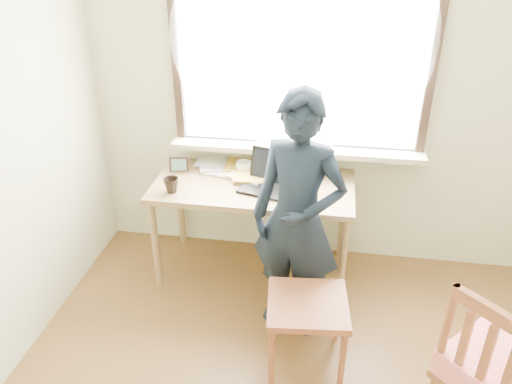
% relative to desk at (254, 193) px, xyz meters
% --- Properties ---
extents(room_shell, '(3.52, 4.02, 2.61)m').
position_rel_desk_xyz_m(room_shell, '(0.45, -1.43, 0.95)').
color(room_shell, beige).
rests_on(room_shell, ground).
extents(desk, '(1.42, 0.71, 0.76)m').
position_rel_desk_xyz_m(desk, '(0.00, 0.00, 0.00)').
color(desk, olive).
rests_on(desk, ground).
extents(laptop, '(0.43, 0.38, 0.25)m').
position_rel_desk_xyz_m(laptop, '(0.12, -0.03, 0.14)').
color(laptop, black).
rests_on(laptop, desk).
extents(mug_white, '(0.16, 0.16, 0.09)m').
position_rel_desk_xyz_m(mug_white, '(-0.10, 0.16, 0.12)').
color(mug_white, white).
rests_on(mug_white, desk).
extents(mug_dark, '(0.13, 0.13, 0.10)m').
position_rel_desk_xyz_m(mug_dark, '(-0.54, -0.21, 0.13)').
color(mug_dark, black).
rests_on(mug_dark, desk).
extents(mouse, '(0.10, 0.07, 0.04)m').
position_rel_desk_xyz_m(mouse, '(0.41, -0.10, 0.10)').
color(mouse, black).
rests_on(mouse, desk).
extents(desk_clutter, '(0.86, 0.49, 0.03)m').
position_rel_desk_xyz_m(desk_clutter, '(-0.20, 0.23, 0.10)').
color(desk_clutter, white).
rests_on(desk_clutter, desk).
extents(book_a, '(0.29, 0.34, 0.03)m').
position_rel_desk_xyz_m(book_a, '(-0.45, 0.21, 0.09)').
color(book_a, white).
rests_on(book_a, desk).
extents(book_b, '(0.28, 0.31, 0.02)m').
position_rel_desk_xyz_m(book_b, '(0.32, 0.27, 0.09)').
color(book_b, white).
rests_on(book_b, desk).
extents(picture_frame, '(0.14, 0.04, 0.11)m').
position_rel_desk_xyz_m(picture_frame, '(-0.58, 0.10, 0.13)').
color(picture_frame, black).
rests_on(picture_frame, desk).
extents(work_chair, '(0.50, 0.49, 0.47)m').
position_rel_desk_xyz_m(work_chair, '(0.46, -0.86, -0.28)').
color(work_chair, brown).
rests_on(work_chair, ground).
extents(side_chair, '(0.64, 0.64, 1.01)m').
position_rel_desk_xyz_m(side_chair, '(1.38, -1.29, -0.15)').
color(side_chair, brown).
rests_on(side_chair, ground).
extents(person, '(0.67, 0.53, 1.61)m').
position_rel_desk_xyz_m(person, '(0.36, -0.50, 0.12)').
color(person, black).
rests_on(person, ground).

